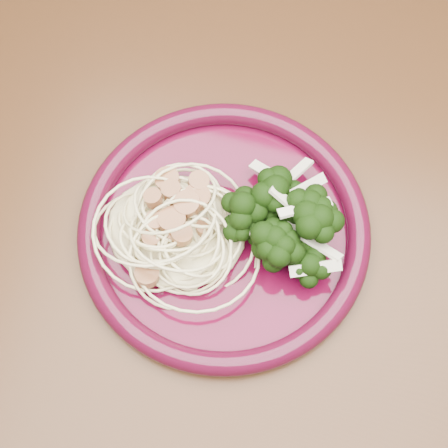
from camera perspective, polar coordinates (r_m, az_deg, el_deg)
The scene contains 6 objects.
dining_table at distance 0.61m, azimuth 1.05°, elevation -10.33°, with size 1.20×0.80×0.75m.
dinner_plate at distance 0.53m, azimuth -0.00°, elevation -0.47°, with size 0.31×0.31×0.02m.
spaghetti_pile at distance 0.52m, azimuth -4.45°, elevation -0.16°, with size 0.12×0.10×0.03m, color beige.
scallop_cluster at distance 0.49m, azimuth -4.72°, elevation 1.31°, with size 0.11×0.11×0.04m, color #A46A41, non-canonical shape.
broccoli_pile at distance 0.52m, azimuth 5.50°, elevation 0.45°, with size 0.08×0.12×0.04m, color black.
onion_garnish at distance 0.49m, azimuth 5.79°, elevation 1.75°, with size 0.05×0.08×0.05m, color beige, non-canonical shape.
Camera 1 is at (0.03, -0.14, 1.25)m, focal length 50.00 mm.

